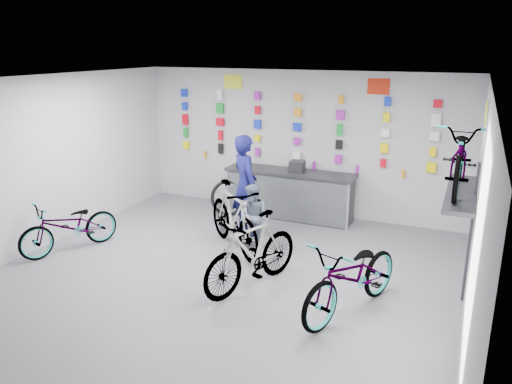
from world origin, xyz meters
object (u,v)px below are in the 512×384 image
at_px(counter, 290,195).
at_px(customer, 253,217).
at_px(bike_right, 353,277).
at_px(bike_service, 234,217).
at_px(clerk, 245,185).
at_px(bike_left, 69,226).
at_px(bike_center, 252,252).

height_order(counter, customer, customer).
bearing_deg(counter, bike_right, -57.76).
height_order(bike_right, customer, customer).
height_order(bike_service, clerk, clerk).
xyz_separation_m(counter, bike_right, (2.11, -3.35, 0.04)).
xyz_separation_m(bike_right, bike_service, (-2.41, 1.33, 0.07)).
bearing_deg(bike_left, bike_service, 48.24).
xyz_separation_m(bike_center, bike_service, (-0.88, 1.18, 0.03)).
height_order(bike_center, bike_service, bike_service).
bearing_deg(counter, bike_center, -79.73).
xyz_separation_m(counter, clerk, (-0.44, -1.23, 0.47)).
height_order(bike_service, customer, bike_service).
bearing_deg(bike_service, counter, 32.53).
distance_m(bike_center, clerk, 2.26).
bearing_deg(customer, bike_service, -129.20).
bearing_deg(bike_center, bike_right, 15.20).
bearing_deg(bike_left, customer, 49.23).
height_order(bike_left, bike_center, bike_center).
bearing_deg(customer, bike_right, -19.02).
bearing_deg(customer, clerk, 142.27).
bearing_deg(bike_left, bike_right, 21.86).
distance_m(bike_right, clerk, 3.35).
xyz_separation_m(bike_service, clerk, (-0.14, 0.79, 0.36)).
distance_m(bike_left, customer, 3.20).
height_order(bike_right, bike_service, bike_service).
bearing_deg(counter, customer, -90.32).
distance_m(bike_service, clerk, 0.88).
bearing_deg(bike_service, bike_center, -102.53).
xyz_separation_m(bike_left, customer, (2.87, 1.40, 0.12)).
relative_size(counter, customer, 2.32).
height_order(counter, bike_right, bike_right).
distance_m(bike_right, customer, 2.61).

